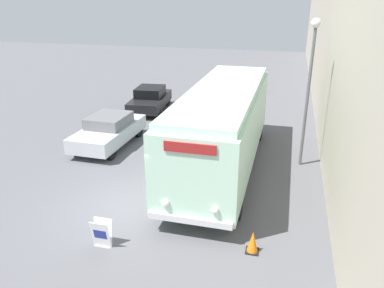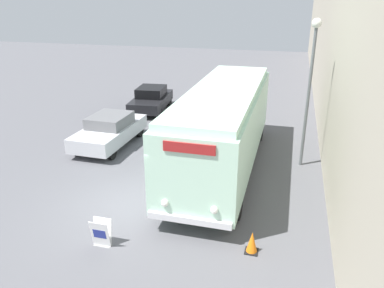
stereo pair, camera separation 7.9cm
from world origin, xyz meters
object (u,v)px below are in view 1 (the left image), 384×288
vintage_bus (223,124)px  traffic_cone (253,242)px  parked_car_mid (150,99)px  streetlamp (310,73)px  sign_board (102,234)px  parked_car_near (109,130)px

vintage_bus → traffic_cone: (1.81, -5.11, -1.57)m
vintage_bus → parked_car_mid: vintage_bus is taller
streetlamp → traffic_cone: (-1.28, -6.27, -3.51)m
streetlamp → vintage_bus: bearing=-159.5°
sign_board → parked_car_mid: (-3.45, 12.89, 0.33)m
parked_car_mid → vintage_bus: bearing=-56.4°
streetlamp → traffic_cone: size_ratio=9.16×
vintage_bus → parked_car_near: vintage_bus is taller
sign_board → streetlamp: streetlamp is taller
sign_board → traffic_cone: sign_board is taller
streetlamp → traffic_cone: bearing=-101.6°
streetlamp → parked_car_mid: streetlamp is taller
parked_car_mid → sign_board: bearing=-80.8°
vintage_bus → parked_car_mid: size_ratio=2.37×
sign_board → parked_car_mid: size_ratio=0.19×
vintage_bus → traffic_cone: vintage_bus is taller
vintage_bus → streetlamp: size_ratio=1.73×
streetlamp → parked_car_mid: bearing=146.6°
traffic_cone → parked_car_near: bearing=139.7°
sign_board → traffic_cone: (4.09, 0.81, -0.09)m
parked_car_near → vintage_bus: bearing=-10.2°
sign_board → streetlamp: 9.52m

